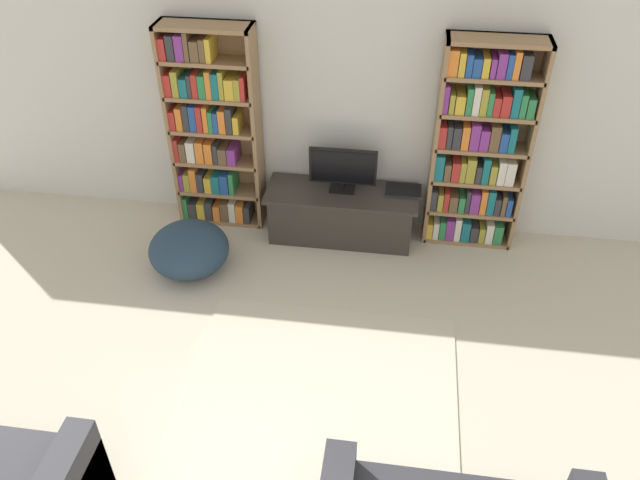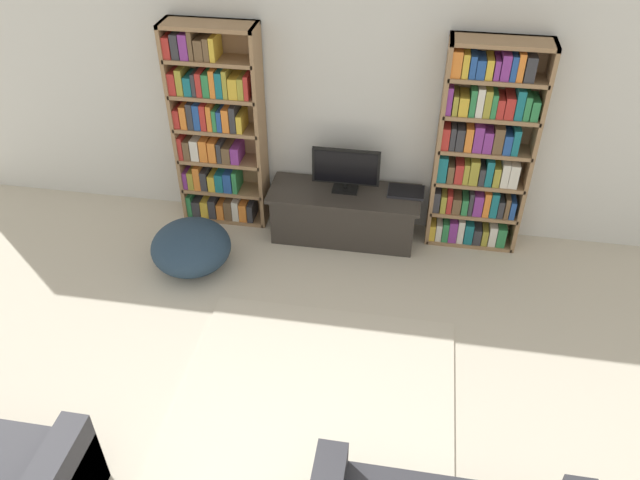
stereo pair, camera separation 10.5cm
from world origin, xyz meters
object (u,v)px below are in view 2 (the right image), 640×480
at_px(beanbag_ottoman, 191,247).
at_px(bookshelf_left, 216,129).
at_px(laptop, 406,192).
at_px(bookshelf_right, 482,151).
at_px(television, 346,169).
at_px(tv_stand, 344,214).

bearing_deg(beanbag_ottoman, bookshelf_left, 86.78).
bearing_deg(laptop, beanbag_ottoman, -156.91).
bearing_deg(bookshelf_right, television, -175.04).
bearing_deg(bookshelf_left, television, -4.85).
bearing_deg(bookshelf_right, bookshelf_left, 179.95).
distance_m(bookshelf_right, beanbag_ottoman, 2.78).
height_order(tv_stand, laptop, laptop).
relative_size(bookshelf_right, television, 3.15).
xyz_separation_m(laptop, beanbag_ottoman, (-1.89, -0.81, -0.29)).
height_order(bookshelf_left, beanbag_ottoman, bookshelf_left).
relative_size(bookshelf_left, tv_stand, 1.38).
height_order(bookshelf_right, television, bookshelf_right).
relative_size(laptop, beanbag_ottoman, 0.48).
distance_m(tv_stand, beanbag_ottoman, 1.50).
height_order(bookshelf_left, television, bookshelf_left).
distance_m(bookshelf_right, tv_stand, 1.42).
relative_size(bookshelf_left, bookshelf_right, 1.00).
relative_size(television, beanbag_ottoman, 0.87).
relative_size(bookshelf_right, beanbag_ottoman, 2.75).
xyz_separation_m(tv_stand, beanbag_ottoman, (-1.32, -0.72, -0.03)).
bearing_deg(tv_stand, bookshelf_left, 173.38).
bearing_deg(tv_stand, laptop, 8.92).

